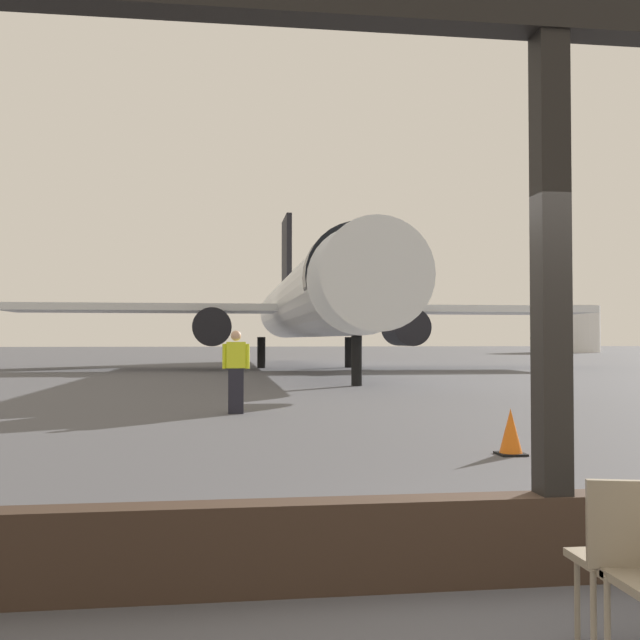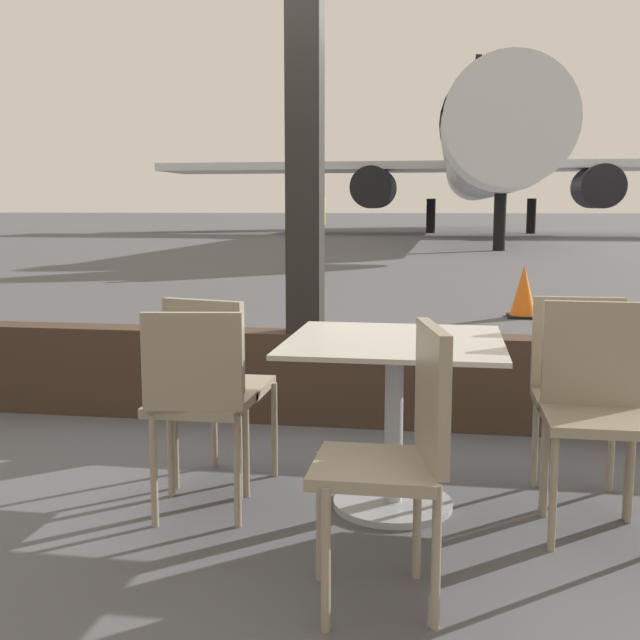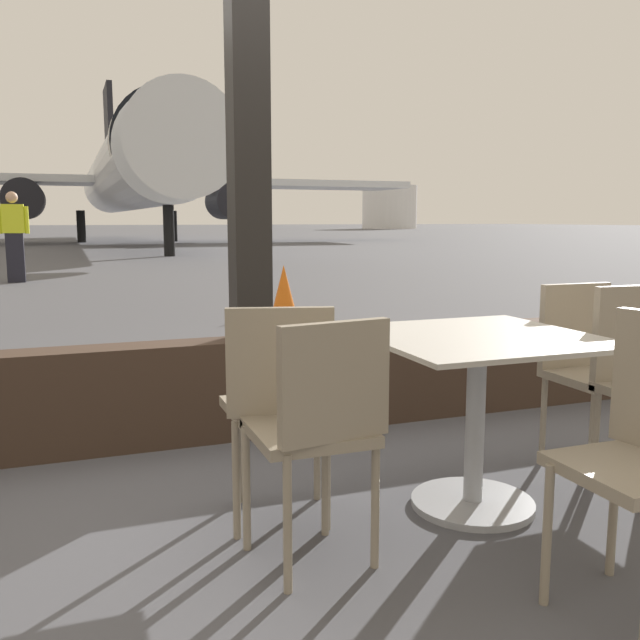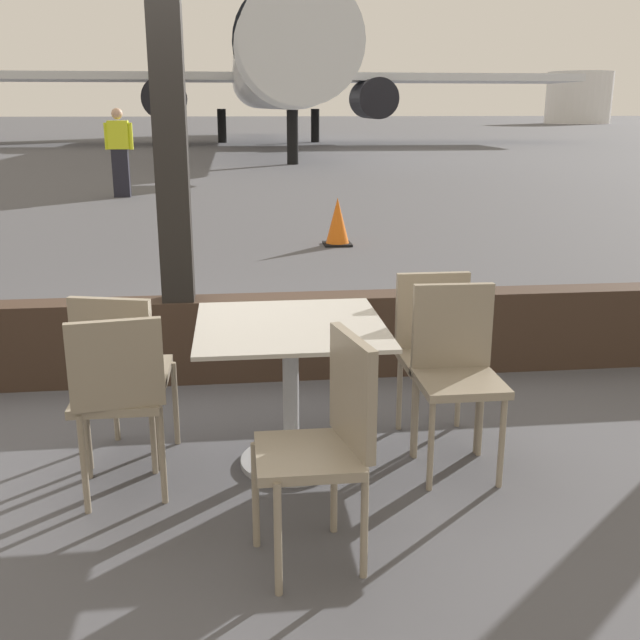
{
  "view_description": "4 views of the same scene",
  "coord_description": "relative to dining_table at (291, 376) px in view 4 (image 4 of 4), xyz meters",
  "views": [
    {
      "loc": [
        -2.11,
        -4.47,
        1.55
      ],
      "look_at": [
        0.73,
        16.98,
        2.13
      ],
      "focal_mm": 40.65,
      "sensor_mm": 36.0,
      "label": 1
    },
    {
      "loc": [
        0.85,
        -4.6,
        1.3
      ],
      "look_at": [
        0.13,
        -0.26,
        0.67
      ],
      "focal_mm": 44.19,
      "sensor_mm": 36.0,
      "label": 2
    },
    {
      "loc": [
        -0.95,
        -3.67,
        1.21
      ],
      "look_at": [
        -0.01,
        -1.13,
        0.81
      ],
      "focal_mm": 38.36,
      "sensor_mm": 36.0,
      "label": 3
    },
    {
      "loc": [
        0.37,
        -4.74,
        1.75
      ],
      "look_at": [
        0.81,
        -0.98,
        0.67
      ],
      "focal_mm": 41.7,
      "sensor_mm": 36.0,
      "label": 4
    }
  ],
  "objects": [
    {
      "name": "cafe_chair_window_left",
      "position": [
        -0.82,
        0.1,
        0.06
      ],
      "size": [
        0.47,
        0.47,
        0.89
      ],
      "color": "gray",
      "rests_on": "ground"
    },
    {
      "name": "cafe_chair_side_extra",
      "position": [
        0.08,
        -0.84,
        0.08
      ],
      "size": [
        0.45,
        0.45,
        0.93
      ],
      "color": "gray",
      "rests_on": "ground"
    },
    {
      "name": "dining_table",
      "position": [
        0.0,
        0.0,
        0.0
      ],
      "size": [
        0.91,
        0.91,
        0.74
      ],
      "color": "#ADA89E",
      "rests_on": "ground"
    },
    {
      "name": "cafe_chair_aisle_left",
      "position": [
        -0.79,
        -0.26,
        0.07
      ],
      "size": [
        0.44,
        0.44,
        0.89
      ],
      "color": "gray",
      "rests_on": "ground"
    },
    {
      "name": "ground_crew_worker",
      "position": [
        -2.49,
        12.1,
        0.43
      ],
      "size": [
        0.57,
        0.22,
        1.74
      ],
      "color": "black",
      "rests_on": "ground"
    },
    {
      "name": "traffic_cone",
      "position": [
        1.09,
        6.17,
        -0.18
      ],
      "size": [
        0.36,
        0.36,
        0.62
      ],
      "color": "orange",
      "rests_on": "ground"
    },
    {
      "name": "cafe_chair_aisle_right",
      "position": [
        0.8,
        0.26,
        0.06
      ],
      "size": [
        0.4,
        0.4,
        0.9
      ],
      "color": "gray",
      "rests_on": "ground"
    },
    {
      "name": "window_frame",
      "position": [
        -0.62,
        1.3,
        0.93
      ],
      "size": [
        9.09,
        0.24,
        3.8
      ],
      "color": "#38281E",
      "rests_on": "ground"
    },
    {
      "name": "airplane",
      "position": [
        1.65,
        33.61,
        2.97
      ],
      "size": [
        30.78,
        33.27,
        10.24
      ],
      "color": "silver",
      "rests_on": "ground"
    },
    {
      "name": "cafe_chair_window_right",
      "position": [
        0.81,
        -0.1,
        0.08
      ],
      "size": [
        0.41,
        0.41,
        0.92
      ],
      "color": "gray",
      "rests_on": "ground"
    },
    {
      "name": "ground_plane",
      "position": [
        -0.62,
        41.3,
        -0.47
      ],
      "size": [
        220.0,
        220.0,
        0.0
      ],
      "primitive_type": "plane",
      "color": "#4C4C51"
    },
    {
      "name": "fuel_storage_tank",
      "position": [
        37.93,
        78.21,
        2.27
      ],
      "size": [
        7.05,
        7.05,
        5.49
      ],
      "primitive_type": "cylinder",
      "color": "white",
      "rests_on": "ground"
    }
  ]
}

